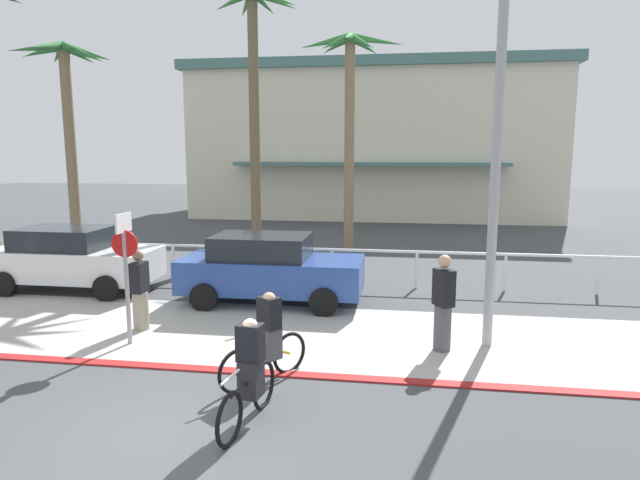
# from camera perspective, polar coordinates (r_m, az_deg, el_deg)

# --- Properties ---
(ground_plane) EXTENTS (80.00, 80.00, 0.00)m
(ground_plane) POSITION_cam_1_polar(r_m,az_deg,el_deg) (17.15, -1.97, -3.29)
(ground_plane) COLOR #424447
(sidewalk_strip) EXTENTS (44.00, 4.00, 0.02)m
(sidewalk_strip) POSITION_cam_1_polar(r_m,az_deg,el_deg) (11.70, -7.28, -9.37)
(sidewalk_strip) COLOR #ADAAA0
(sidewalk_strip) RESTS_ON ground
(curb_paint) EXTENTS (44.00, 0.24, 0.03)m
(curb_paint) POSITION_cam_1_polar(r_m,az_deg,el_deg) (9.92, -10.52, -12.95)
(curb_paint) COLOR maroon
(curb_paint) RESTS_ON ground
(building_backdrop) EXTENTS (20.09, 11.39, 8.30)m
(building_backdrop) POSITION_cam_1_polar(r_m,az_deg,el_deg) (33.48, 5.64, 10.02)
(building_backdrop) COLOR beige
(building_backdrop) RESTS_ON ground
(rail_fence) EXTENTS (20.92, 0.08, 1.04)m
(rail_fence) POSITION_cam_1_polar(r_m,az_deg,el_deg) (15.54, -3.00, -1.47)
(rail_fence) COLOR white
(rail_fence) RESTS_ON ground
(stop_sign_bike_lane) EXTENTS (0.52, 0.56, 2.56)m
(stop_sign_bike_lane) POSITION_cam_1_polar(r_m,az_deg,el_deg) (11.15, -19.32, -1.91)
(stop_sign_bike_lane) COLOR gray
(stop_sign_bike_lane) RESTS_ON ground
(streetlight_curb) EXTENTS (0.24, 2.54, 7.50)m
(streetlight_curb) POSITION_cam_1_polar(r_m,az_deg,el_deg) (10.49, 18.00, 11.77)
(streetlight_curb) COLOR #9EA0A5
(streetlight_curb) RESTS_ON ground
(palm_tree_1) EXTENTS (3.02, 3.71, 7.26)m
(palm_tree_1) POSITION_cam_1_polar(r_m,az_deg,el_deg) (21.01, -24.58, 13.47)
(palm_tree_1) COLOR #756047
(palm_tree_1) RESTS_ON ground
(palm_tree_2) EXTENTS (3.18, 3.56, 9.14)m
(palm_tree_2) POSITION_cam_1_polar(r_m,az_deg,el_deg) (20.24, -6.74, 18.31)
(palm_tree_2) COLOR brown
(palm_tree_2) RESTS_ON ground
(palm_tree_3) EXTENTS (3.75, 3.15, 7.78)m
(palm_tree_3) POSITION_cam_1_polar(r_m,az_deg,el_deg) (20.54, 3.05, 15.23)
(palm_tree_3) COLOR #846B4C
(palm_tree_3) RESTS_ON ground
(car_white_1) EXTENTS (4.40, 2.02, 1.69)m
(car_white_1) POSITION_cam_1_polar(r_m,az_deg,el_deg) (16.21, -24.10, -1.72)
(car_white_1) COLOR white
(car_white_1) RESTS_ON ground
(car_blue_2) EXTENTS (4.40, 2.02, 1.69)m
(car_blue_2) POSITION_cam_1_polar(r_m,az_deg,el_deg) (13.61, -5.20, -2.91)
(car_blue_2) COLOR #284793
(car_blue_2) RESTS_ON ground
(cyclist_yellow_0) EXTENTS (1.12, 1.51, 1.50)m
(cyclist_yellow_0) POSITION_cam_1_polar(r_m,az_deg,el_deg) (9.20, -5.43, -10.09)
(cyclist_yellow_0) COLOR black
(cyclist_yellow_0) RESTS_ON ground
(cyclist_black_1) EXTENTS (0.38, 1.81, 1.50)m
(cyclist_black_1) POSITION_cam_1_polar(r_m,az_deg,el_deg) (7.91, -7.24, -13.47)
(cyclist_black_1) COLOR black
(cyclist_black_1) RESTS_ON ground
(pedestrian_0) EXTENTS (0.33, 0.41, 1.70)m
(pedestrian_0) POSITION_cam_1_polar(r_m,az_deg,el_deg) (12.16, -17.98, -5.23)
(pedestrian_0) COLOR gray
(pedestrian_0) RESTS_ON ground
(pedestrian_1) EXTENTS (0.43, 0.48, 1.84)m
(pedestrian_1) POSITION_cam_1_polar(r_m,az_deg,el_deg) (10.61, 12.51, -6.69)
(pedestrian_1) COLOR #4C4C51
(pedestrian_1) RESTS_ON ground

